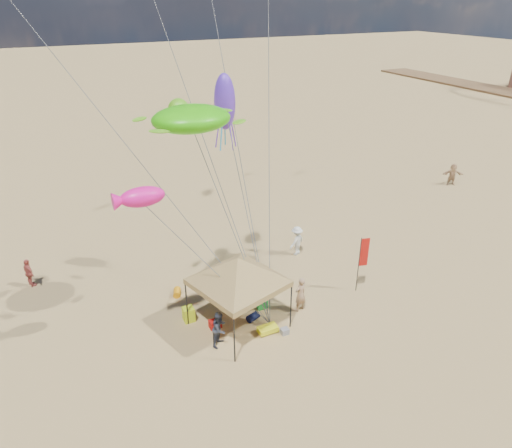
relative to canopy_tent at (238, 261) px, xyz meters
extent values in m
plane|color=tan|center=(1.80, -1.11, -3.47)|extent=(280.00, 280.00, 0.00)
cylinder|color=black|center=(-2.08, 1.12, -2.35)|extent=(0.07, 0.07, 2.23)
cylinder|color=black|center=(1.12, 2.08, -2.35)|extent=(0.07, 0.07, 2.23)
cylinder|color=black|center=(-1.12, -2.08, -2.35)|extent=(0.07, 0.07, 2.23)
cylinder|color=black|center=(2.08, -1.12, -2.35)|extent=(0.07, 0.07, 2.23)
cube|color=#A18148|center=(0.00, 0.00, -1.11)|extent=(4.29, 4.29, 0.27)
pyramid|color=#A18148|center=(0.00, 0.00, 0.14)|extent=(6.47, 6.47, 1.11)
cylinder|color=black|center=(6.57, -0.08, -1.92)|extent=(0.04, 0.04, 3.09)
cube|color=red|center=(6.79, -0.14, -1.21)|extent=(0.45, 0.13, 1.55)
cube|color=#AC110D|center=(-1.05, 0.34, -3.28)|extent=(0.54, 0.38, 0.38)
cube|color=#121293|center=(2.35, 3.02, -3.28)|extent=(0.54, 0.38, 0.38)
cylinder|color=#0C1235|center=(0.75, 0.06, -3.29)|extent=(0.69, 0.54, 0.36)
cylinder|color=orange|center=(-1.86, 3.53, -3.29)|extent=(0.54, 0.69, 0.36)
cube|color=#1A942E|center=(1.54, 0.80, -3.12)|extent=(0.50, 0.50, 0.70)
cube|color=#D9FB1B|center=(-1.97, 1.35, -3.12)|extent=(0.50, 0.50, 0.70)
cube|color=gray|center=(1.61, -1.45, -3.33)|extent=(0.34, 0.30, 0.28)
cube|color=yellow|center=(0.95, -1.05, -3.27)|extent=(0.90, 0.50, 0.24)
imported|color=tan|center=(3.12, -0.22, -2.56)|extent=(0.75, 0.59, 1.82)
imported|color=#343A47|center=(-1.26, -0.82, -2.63)|extent=(1.04, 1.01, 1.68)
imported|color=silver|center=(5.70, 4.50, -2.58)|extent=(1.32, 1.08, 1.78)
imported|color=#B54F45|center=(-8.46, 7.70, -2.67)|extent=(0.72, 1.01, 1.60)
imported|color=tan|center=(22.47, 8.67, -2.59)|extent=(1.66, 1.27, 1.75)
ellipsoid|color=#36CE0A|center=(-1.12, 1.74, 5.88)|extent=(3.90, 3.54, 1.06)
ellipsoid|color=#FF1496|center=(-3.63, 0.41, 3.51)|extent=(1.92, 1.48, 0.76)
ellipsoid|color=#6031D8|center=(1.34, 4.25, 5.84)|extent=(1.14, 1.14, 2.58)
camera|label=1|loc=(-6.79, -15.78, 10.31)|focal=32.60mm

